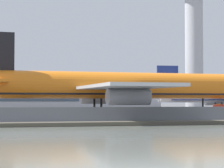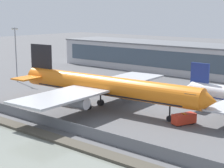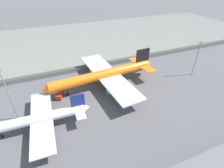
{
  "view_description": "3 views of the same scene",
  "coord_description": "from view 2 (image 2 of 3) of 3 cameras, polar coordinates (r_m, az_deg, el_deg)",
  "views": [
    {
      "loc": [
        -12.02,
        -75.52,
        3.39
      ],
      "look_at": [
        5.29,
        5.33,
        6.26
      ],
      "focal_mm": 70.0,
      "sensor_mm": 36.0,
      "label": 1
    },
    {
      "loc": [
        64.05,
        -64.66,
        23.58
      ],
      "look_at": [
        -0.26,
        11.49,
        4.27
      ],
      "focal_mm": 60.0,
      "sensor_mm": 36.0,
      "label": 2
    },
    {
      "loc": [
        29.09,
        69.17,
        47.18
      ],
      "look_at": [
        2.47,
        6.21,
        2.52
      ],
      "focal_mm": 28.0,
      "sensor_mm": 36.0,
      "label": 3
    }
  ],
  "objects": [
    {
      "name": "terminal_building",
      "position": [
        153.35,
        8.3,
        4.14
      ],
      "size": [
        96.0,
        21.41,
        11.31
      ],
      "color": "#B2B2B7",
      "rests_on": "ground"
    },
    {
      "name": "perimeter_fence",
      "position": [
        83.51,
        -12.17,
        -4.87
      ],
      "size": [
        280.0,
        0.1,
        2.29
      ],
      "color": "slate",
      "rests_on": "ground"
    },
    {
      "name": "shoreline_seawall",
      "position": [
        81.22,
        -14.66,
        -6.1
      ],
      "size": [
        320.0,
        3.0,
        0.5
      ],
      "color": "#474238",
      "rests_on": "ground"
    },
    {
      "name": "apron_light_mast_apron_west",
      "position": [
        131.01,
        -14.45,
        4.86
      ],
      "size": [
        3.2,
        0.4,
        18.37
      ],
      "color": "gray",
      "rests_on": "ground"
    },
    {
      "name": "ground_plane",
      "position": [
        94.02,
        -4.41,
        -3.6
      ],
      "size": [
        500.0,
        500.0,
        0.0
      ],
      "primitive_type": "plane",
      "color": "#565659"
    },
    {
      "name": "baggage_tug",
      "position": [
        97.53,
        -10.19,
        -2.72
      ],
      "size": [
        3.48,
        2.29,
        1.8
      ],
      "color": "yellow",
      "rests_on": "ground"
    },
    {
      "name": "cargo_jet_orange",
      "position": [
        91.3,
        -1.47,
        -0.33
      ],
      "size": [
        56.06,
        48.74,
        14.95
      ],
      "color": "orange",
      "rests_on": "ground"
    },
    {
      "name": "ops_van",
      "position": [
        81.26,
        10.99,
        -5.17
      ],
      "size": [
        3.92,
        5.61,
        2.48
      ],
      "color": "red",
      "rests_on": "ground"
    }
  ]
}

